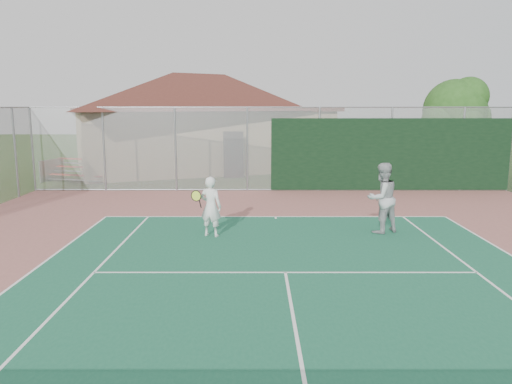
{
  "coord_description": "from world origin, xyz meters",
  "views": [
    {
      "loc": [
        -0.63,
        -3.85,
        3.55
      ],
      "look_at": [
        -0.63,
        9.44,
        1.25
      ],
      "focal_mm": 35.0,
      "sensor_mm": 36.0,
      "label": 1
    }
  ],
  "objects_px": {
    "player_white_front": "(211,207)",
    "player_grey_back": "(382,199)",
    "tree": "(456,112)",
    "clubhouse": "(199,112)",
    "bleachers": "(79,169)"
  },
  "relations": [
    {
      "from": "bleachers",
      "to": "player_grey_back",
      "type": "distance_m",
      "value": 15.69
    },
    {
      "from": "clubhouse",
      "to": "tree",
      "type": "distance_m",
      "value": 13.86
    },
    {
      "from": "player_white_front",
      "to": "player_grey_back",
      "type": "xyz_separation_m",
      "value": [
        4.77,
        0.41,
        0.16
      ]
    },
    {
      "from": "clubhouse",
      "to": "tree",
      "type": "relative_size",
      "value": 3.46
    },
    {
      "from": "player_white_front",
      "to": "player_grey_back",
      "type": "distance_m",
      "value": 4.79
    },
    {
      "from": "tree",
      "to": "player_white_front",
      "type": "height_order",
      "value": "tree"
    },
    {
      "from": "tree",
      "to": "player_grey_back",
      "type": "bearing_deg",
      "value": -119.96
    },
    {
      "from": "player_grey_back",
      "to": "clubhouse",
      "type": "bearing_deg",
      "value": -92.78
    },
    {
      "from": "clubhouse",
      "to": "player_grey_back",
      "type": "height_order",
      "value": "clubhouse"
    },
    {
      "from": "player_grey_back",
      "to": "player_white_front",
      "type": "bearing_deg",
      "value": -21.84
    },
    {
      "from": "tree",
      "to": "player_white_front",
      "type": "distance_m",
      "value": 15.77
    },
    {
      "from": "player_grey_back",
      "to": "tree",
      "type": "bearing_deg",
      "value": -146.67
    },
    {
      "from": "clubhouse",
      "to": "bleachers",
      "type": "relative_size",
      "value": 5.32
    },
    {
      "from": "clubhouse",
      "to": "bleachers",
      "type": "xyz_separation_m",
      "value": [
        -5.18,
        -5.4,
        -2.64
      ]
    },
    {
      "from": "tree",
      "to": "player_grey_back",
      "type": "xyz_separation_m",
      "value": [
        -6.17,
        -10.7,
        -2.25
      ]
    }
  ]
}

